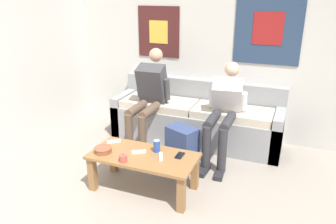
{
  "coord_description": "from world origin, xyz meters",
  "views": [
    {
      "loc": [
        1.18,
        -1.42,
        1.92
      ],
      "look_at": [
        -0.06,
        1.66,
        0.68
      ],
      "focal_mm": 35.0,
      "sensor_mm": 36.0,
      "label": 1
    }
  ],
  "objects": [
    {
      "name": "coffee_table",
      "position": [
        -0.12,
        1.17,
        0.32
      ],
      "size": [
        1.06,
        0.52,
        0.39
      ],
      "color": "olive",
      "rests_on": "ground_plane"
    },
    {
      "name": "game_controller_near_left",
      "position": [
        -0.54,
        1.3,
        0.4
      ],
      "size": [
        0.14,
        0.11,
        0.03
      ],
      "color": "white",
      "rests_on": "coffee_table"
    },
    {
      "name": "pillar_candle",
      "position": [
        -0.24,
        0.97,
        0.43
      ],
      "size": [
        0.08,
        0.08,
        0.08
      ],
      "color": "#B24C42",
      "rests_on": "coffee_table"
    },
    {
      "name": "ceramic_bowl",
      "position": [
        -0.52,
        1.06,
        0.42
      ],
      "size": [
        0.18,
        0.18,
        0.06
      ],
      "color": "brown",
      "rests_on": "coffee_table"
    },
    {
      "name": "game_controller_far_center",
      "position": [
        -0.18,
        1.19,
        0.4
      ],
      "size": [
        0.14,
        0.11,
        0.03
      ],
      "color": "white",
      "rests_on": "coffee_table"
    },
    {
      "name": "wall_back",
      "position": [
        0.0,
        2.84,
        1.28
      ],
      "size": [
        10.0,
        0.07,
        2.55
      ],
      "color": "silver",
      "rests_on": "ground_plane"
    },
    {
      "name": "person_seated_teen",
      "position": [
        0.45,
        2.18,
        0.62
      ],
      "size": [
        0.47,
        1.01,
        1.11
      ],
      "color": "#2D2D33",
      "rests_on": "ground_plane"
    },
    {
      "name": "person_seated_adult",
      "position": [
        -0.52,
        2.17,
        0.67
      ],
      "size": [
        0.47,
        0.91,
        1.23
      ],
      "color": "brown",
      "rests_on": "ground_plane"
    },
    {
      "name": "couch",
      "position": [
        0.01,
        2.5,
        0.29
      ],
      "size": [
        2.23,
        0.67,
        0.78
      ],
      "color": "gray",
      "rests_on": "ground_plane"
    },
    {
      "name": "game_controller_near_right",
      "position": [
        0.06,
        1.18,
        0.4
      ],
      "size": [
        0.09,
        0.15,
        0.03
      ],
      "color": "white",
      "rests_on": "coffee_table"
    },
    {
      "name": "cell_phone",
      "position": [
        0.22,
        1.28,
        0.4
      ],
      "size": [
        0.07,
        0.14,
        0.01
      ],
      "color": "black",
      "rests_on": "coffee_table"
    },
    {
      "name": "drink_can_blue",
      "position": [
        -0.02,
        1.28,
        0.45
      ],
      "size": [
        0.07,
        0.07,
        0.12
      ],
      "color": "#28479E",
      "rests_on": "coffee_table"
    },
    {
      "name": "backpack",
      "position": [
        0.06,
        1.78,
        0.22
      ],
      "size": [
        0.4,
        0.35,
        0.47
      ],
      "color": "navy",
      "rests_on": "ground_plane"
    }
  ]
}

